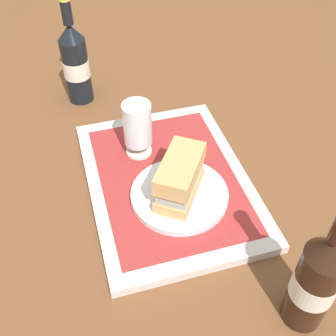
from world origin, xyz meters
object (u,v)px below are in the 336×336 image
Objects in this scene: sandwich at (180,176)px; second_bottle at (316,280)px; plate at (179,195)px; beer_bottle at (75,63)px; beer_glass at (138,127)px.

second_bottle is at bearing -122.44° from sandwich.
second_bottle is (-0.27, -0.12, 0.08)m from plate.
beer_bottle is at bearing 18.27° from plate.
sandwich is 0.44m from beer_bottle.
second_bottle reaches higher than plate.
plate is 0.71× the size of second_bottle.
beer_glass is at bearing 52.43° from sandwich.
second_bottle is (-0.42, -0.16, 0.01)m from beer_glass.
beer_bottle is 0.73m from second_bottle.
sandwich is 0.16m from beer_glass.
second_bottle is at bearing -156.61° from plate.
sandwich is at bearing -162.29° from beer_glass.
plate is 0.05m from sandwich.
beer_glass is at bearing 16.73° from plate.
beer_glass reaches higher than sandwich.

